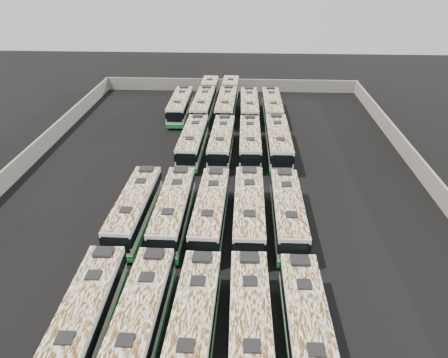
{
  "coord_description": "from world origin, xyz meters",
  "views": [
    {
      "loc": [
        2.78,
        -41.02,
        22.33
      ],
      "look_at": [
        0.77,
        -1.29,
        1.6
      ],
      "focal_mm": 35.0,
      "sensor_mm": 36.0,
      "label": 1
    }
  ],
  "objects_px": {
    "bus_midback_right": "(250,142)",
    "bus_back_far_left": "(180,106)",
    "bus_front_right": "(250,329)",
    "bus_midfront_right": "(249,212)",
    "bus_midback_far_right": "(278,142)",
    "bus_front_far_right": "(307,332)",
    "bus_midfront_left": "(173,210)",
    "bus_back_center": "(228,100)",
    "bus_front_center": "(193,328)",
    "bus_midfront_center": "(211,212)",
    "bus_midfront_far_right": "(288,213)",
    "bus_back_left": "(206,100)",
    "bus_front_far_left": "(84,322)",
    "bus_midfront_far_left": "(135,209)",
    "bus_back_right": "(249,107)",
    "bus_midback_left": "(193,141)",
    "bus_front_left": "(139,324)",
    "bus_midback_center": "(222,142)",
    "bus_back_far_right": "(272,107)"
  },
  "relations": [
    {
      "from": "bus_midback_right",
      "to": "bus_back_far_left",
      "type": "distance_m",
      "value": 17.16
    },
    {
      "from": "bus_front_right",
      "to": "bus_midfront_right",
      "type": "relative_size",
      "value": 0.98
    },
    {
      "from": "bus_midback_far_right",
      "to": "bus_front_far_right",
      "type": "bearing_deg",
      "value": -90.44
    },
    {
      "from": "bus_midfront_left",
      "to": "bus_back_center",
      "type": "bearing_deg",
      "value": 84.07
    },
    {
      "from": "bus_front_center",
      "to": "bus_midfront_center",
      "type": "xyz_separation_m",
      "value": [
        0.03,
        13.69,
        -0.01
      ]
    },
    {
      "from": "bus_midfront_far_right",
      "to": "bus_midfront_right",
      "type": "bearing_deg",
      "value": -178.9
    },
    {
      "from": "bus_front_right",
      "to": "bus_back_left",
      "type": "distance_m",
      "value": 47.14
    },
    {
      "from": "bus_front_far_left",
      "to": "bus_front_far_right",
      "type": "distance_m",
      "value": 13.91
    },
    {
      "from": "bus_back_center",
      "to": "bus_midfront_far_left",
      "type": "bearing_deg",
      "value": -100.49
    },
    {
      "from": "bus_back_right",
      "to": "bus_midfront_far_right",
      "type": "bearing_deg",
      "value": -84.36
    },
    {
      "from": "bus_front_far_left",
      "to": "bus_midback_left",
      "type": "height_order",
      "value": "bus_front_far_left"
    },
    {
      "from": "bus_front_far_left",
      "to": "bus_front_center",
      "type": "bearing_deg",
      "value": -2.55
    },
    {
      "from": "bus_midback_far_right",
      "to": "bus_back_far_left",
      "type": "bearing_deg",
      "value": 135.24
    },
    {
      "from": "bus_front_left",
      "to": "bus_front_center",
      "type": "relative_size",
      "value": 1.0
    },
    {
      "from": "bus_front_center",
      "to": "bus_back_left",
      "type": "xyz_separation_m",
      "value": [
        -3.35,
        46.79,
        0.0
      ]
    },
    {
      "from": "bus_back_right",
      "to": "bus_back_far_left",
      "type": "bearing_deg",
      "value": 178.27
    },
    {
      "from": "bus_midfront_center",
      "to": "bus_back_center",
      "type": "xyz_separation_m",
      "value": [
        0.11,
        33.21,
        0.03
      ]
    },
    {
      "from": "bus_midfront_center",
      "to": "bus_front_far_left",
      "type": "bearing_deg",
      "value": -115.76
    },
    {
      "from": "bus_front_center",
      "to": "bus_back_center",
      "type": "bearing_deg",
      "value": 91.04
    },
    {
      "from": "bus_midback_center",
      "to": "bus_back_right",
      "type": "distance_m",
      "value": 14.01
    },
    {
      "from": "bus_midback_right",
      "to": "bus_midback_far_right",
      "type": "relative_size",
      "value": 0.95
    },
    {
      "from": "bus_midfront_far_right",
      "to": "bus_back_far_right",
      "type": "xyz_separation_m",
      "value": [
        0.02,
        29.89,
        0.0
      ]
    },
    {
      "from": "bus_front_far_left",
      "to": "bus_back_left",
      "type": "distance_m",
      "value": 46.74
    },
    {
      "from": "bus_back_center",
      "to": "bus_midback_far_right",
      "type": "bearing_deg",
      "value": -66.41
    },
    {
      "from": "bus_front_left",
      "to": "bus_midfront_center",
      "type": "xyz_separation_m",
      "value": [
        3.45,
        13.48,
        -0.02
      ]
    },
    {
      "from": "bus_front_center",
      "to": "bus_midfront_far_left",
      "type": "xyz_separation_m",
      "value": [
        -6.85,
        13.86,
        -0.02
      ]
    },
    {
      "from": "bus_front_far_right",
      "to": "bus_midfront_left",
      "type": "xyz_separation_m",
      "value": [
        -10.35,
        13.69,
        0.0
      ]
    },
    {
      "from": "bus_midfront_far_left",
      "to": "bus_midfront_center",
      "type": "xyz_separation_m",
      "value": [
        6.89,
        -0.17,
        0.01
      ]
    },
    {
      "from": "bus_midback_center",
      "to": "bus_midback_right",
      "type": "distance_m",
      "value": 3.46
    },
    {
      "from": "bus_midfront_center",
      "to": "bus_midback_right",
      "type": "bearing_deg",
      "value": 79.19
    },
    {
      "from": "bus_midfront_left",
      "to": "bus_midfront_center",
      "type": "relative_size",
      "value": 1.0
    },
    {
      "from": "bus_midfront_center",
      "to": "bus_midback_right",
      "type": "xyz_separation_m",
      "value": [
        3.54,
        16.34,
        -0.02
      ]
    },
    {
      "from": "bus_midback_far_right",
      "to": "bus_midfront_far_left",
      "type": "bearing_deg",
      "value": -131.14
    },
    {
      "from": "bus_front_center",
      "to": "bus_front_far_left",
      "type": "bearing_deg",
      "value": 179.68
    },
    {
      "from": "bus_midfront_left",
      "to": "bus_midback_far_right",
      "type": "height_order",
      "value": "bus_midback_far_right"
    },
    {
      "from": "bus_front_left",
      "to": "bus_midback_center",
      "type": "xyz_separation_m",
      "value": [
        3.53,
        29.66,
        -0.03
      ]
    },
    {
      "from": "bus_front_far_right",
      "to": "bus_back_far_left",
      "type": "distance_m",
      "value": 45.73
    },
    {
      "from": "bus_front_left",
      "to": "bus_midfront_right",
      "type": "bearing_deg",
      "value": 63.96
    },
    {
      "from": "bus_midback_right",
      "to": "bus_midfront_right",
      "type": "bearing_deg",
      "value": -90.82
    },
    {
      "from": "bus_back_right",
      "to": "bus_midfront_far_left",
      "type": "bearing_deg",
      "value": -110.17
    },
    {
      "from": "bus_front_far_left",
      "to": "bus_back_center",
      "type": "distance_m",
      "value": 47.24
    },
    {
      "from": "bus_front_center",
      "to": "bus_midfront_right",
      "type": "height_order",
      "value": "bus_midfront_right"
    },
    {
      "from": "bus_midfront_center",
      "to": "bus_front_right",
      "type": "bearing_deg",
      "value": -74.18
    },
    {
      "from": "bus_front_right",
      "to": "bus_midfront_left",
      "type": "relative_size",
      "value": 1.01
    },
    {
      "from": "bus_front_left",
      "to": "bus_back_far_left",
      "type": "distance_m",
      "value": 43.54
    },
    {
      "from": "bus_front_left",
      "to": "bus_front_far_right",
      "type": "distance_m",
      "value": 10.43
    },
    {
      "from": "bus_midfront_far_right",
      "to": "bus_back_right",
      "type": "bearing_deg",
      "value": 96.52
    },
    {
      "from": "bus_front_far_left",
      "to": "bus_midfront_left",
      "type": "height_order",
      "value": "bus_front_far_left"
    },
    {
      "from": "bus_front_right",
      "to": "bus_back_far_right",
      "type": "height_order",
      "value": "bus_front_right"
    },
    {
      "from": "bus_midfront_far_right",
      "to": "bus_front_far_left",
      "type": "bearing_deg",
      "value": -135.39
    }
  ]
}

